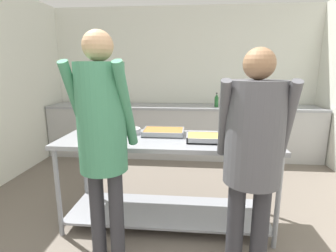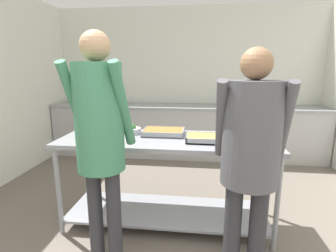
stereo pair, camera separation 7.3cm
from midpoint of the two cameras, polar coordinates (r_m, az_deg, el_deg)
name	(u,v)px [view 1 (the left image)]	position (r m, az deg, el deg)	size (l,w,h in m)	color
wall_rear	(183,81)	(4.98, 2.93, 9.70)	(4.90, 0.06, 2.65)	silver
back_counter	(182,131)	(4.73, 2.62, -1.04)	(4.74, 0.65, 0.92)	#A8A8A8
serving_counter	(167,167)	(2.63, -1.01, -8.83)	(2.07, 0.72, 0.90)	gray
sauce_pan	(96,130)	(2.80, -16.13, -0.88)	(0.44, 0.30, 0.07)	gray
broccoli_bowl	(131,130)	(2.75, -8.82, -0.90)	(0.20, 0.20, 0.09)	#B2B2B7
serving_tray_roast	(163,132)	(2.67, -1.78, -1.35)	(0.41, 0.31, 0.05)	gray
serving_tray_vegetables	(213,138)	(2.47, 8.86, -2.67)	(0.48, 0.26, 0.05)	gray
plate_stack	(261,143)	(2.40, 18.78, -3.53)	(0.26, 0.26, 0.06)	white
guest_serving_left	(102,130)	(1.93, -15.16, -0.87)	(0.46, 0.38, 1.81)	#2D2D33
guest_serving_right	(253,146)	(1.89, 17.03, -4.10)	(0.51, 0.39, 1.70)	#2D2D33
water_bottle	(216,100)	(4.57, 10.05, 5.50)	(0.07, 0.07, 0.24)	#23602D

